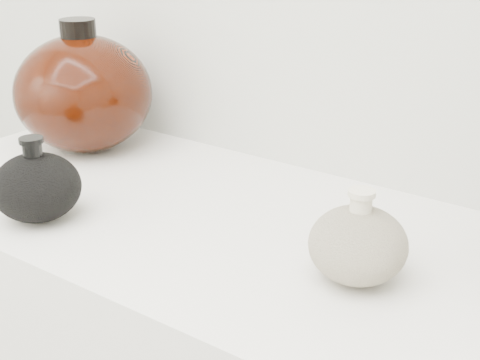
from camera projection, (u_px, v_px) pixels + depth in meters
The scene contains 3 objects.
black_gourd_vase at pixel (37, 186), 0.97m from camera, with size 0.14×0.14×0.13m.
cream_gourd_vase at pixel (358, 244), 0.81m from camera, with size 0.13×0.13×0.12m.
left_round_pot at pixel (84, 93), 1.23m from camera, with size 0.28×0.28×0.24m.
Camera 1 is at (0.52, 0.24, 1.33)m, focal length 50.00 mm.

